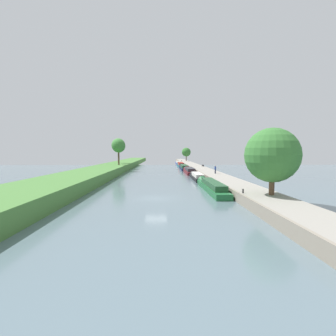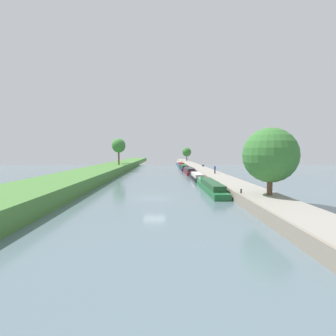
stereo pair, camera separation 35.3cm
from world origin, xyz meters
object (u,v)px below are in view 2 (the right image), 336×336
narrowboat_black (196,176)px  narrowboat_green (210,186)px  narrowboat_maroon (189,171)px  mooring_bollard_near (241,191)px  narrowboat_blue (179,163)px  park_bench (203,165)px  narrowboat_teal (181,165)px  person_walking (215,169)px  mooring_bollard_far (182,161)px  narrowboat_navy (184,167)px

narrowboat_black → narrowboat_green: bearing=-89.9°
narrowboat_maroon → mooring_bollard_near: (1.79, -39.85, 0.69)m
narrowboat_blue → park_bench: bearing=-81.1°
narrowboat_black → narrowboat_teal: bearing=90.2°
park_bench → narrowboat_maroon: bearing=-112.5°
narrowboat_teal → person_walking: 45.62m
mooring_bollard_far → mooring_bollard_near: bearing=-90.0°
narrowboat_navy → mooring_bollard_near: mooring_bollard_near is taller
narrowboat_green → narrowboat_maroon: bearing=90.2°
narrowboat_green → park_bench: park_bench is taller
narrowboat_green → mooring_bollard_far: size_ratio=37.78×
narrowboat_navy → mooring_bollard_far: bearing=87.0°
narrowboat_green → narrowboat_blue: bearing=90.1°
narrowboat_green → mooring_bollard_far: bearing=88.8°
park_bench → mooring_bollard_far: bearing=94.9°
narrowboat_green → narrowboat_teal: size_ratio=1.10×
narrowboat_green → narrowboat_maroon: (-0.10, 30.37, 0.00)m
narrowboat_navy → person_walking: size_ratio=9.11×
narrowboat_teal → mooring_bollard_far: bearing=85.0°
person_walking → narrowboat_navy: bearing=97.8°
narrowboat_green → park_bench: (5.21, 43.22, 0.81)m
narrowboat_teal → person_walking: (3.99, -45.43, 1.32)m
person_walking → mooring_bollard_far: (-2.06, 67.55, -0.65)m
mooring_bollard_near → park_bench: (3.52, 52.70, 0.12)m
narrowboat_maroon → park_bench: 13.93m
narrowboat_blue → mooring_bollard_far: mooring_bollard_far is taller
narrowboat_navy → narrowboat_blue: 31.62m
narrowboat_maroon → narrowboat_navy: bearing=90.7°
narrowboat_green → narrowboat_blue: (-0.12, 77.44, -0.02)m
narrowboat_navy → park_bench: size_ratio=10.08×
narrowboat_maroon → mooring_bollard_far: (1.79, 53.64, 0.69)m
narrowboat_teal → park_bench: park_bench is taller
narrowboat_navy → mooring_bollard_far: (1.98, 38.19, 0.71)m
narrowboat_teal → narrowboat_blue: size_ratio=1.04×
person_walking → mooring_bollard_far: bearing=91.7°
narrowboat_black → narrowboat_teal: 46.11m
mooring_bollard_far → park_bench: (3.52, -40.79, 0.12)m
narrowboat_teal → mooring_bollard_near: size_ratio=34.50×
narrowboat_blue → park_bench: park_bench is taller
narrowboat_green → person_walking: size_ratio=10.24×
narrowboat_black → mooring_bollard_far: size_ratio=27.75×
narrowboat_teal → mooring_bollard_far: size_ratio=34.50×
person_walking → park_bench: size_ratio=1.11×
narrowboat_green → narrowboat_maroon: 30.37m
narrowboat_green → narrowboat_blue: 77.44m
narrowboat_green → mooring_bollard_near: mooring_bollard_near is taller
narrowboat_maroon → narrowboat_teal: 31.53m
narrowboat_teal → mooring_bollard_near: bearing=-88.5°
narrowboat_maroon → mooring_bollard_far: bearing=88.1°
narrowboat_blue → narrowboat_black: bearing=-89.9°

